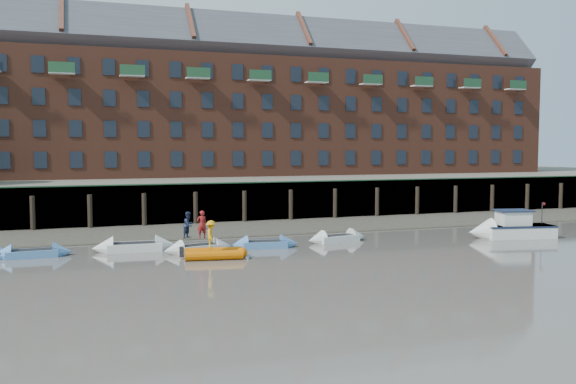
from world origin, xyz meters
name	(u,v)px	position (x,y,z in m)	size (l,w,h in m)	color
ground	(319,280)	(0.00, 0.00, 0.00)	(220.00, 220.00, 0.00)	#625B54
foreshore	(231,230)	(0.00, 18.00, 0.00)	(110.00, 8.00, 0.50)	#3D382F
mud_band	(242,236)	(0.00, 14.60, 0.00)	(110.00, 1.60, 0.10)	#4C4336
river_wall	(219,203)	(0.00, 22.38, 1.59)	(110.00, 1.23, 3.30)	#2D2A26
bank_terrace	(191,191)	(0.00, 36.00, 1.60)	(110.00, 28.00, 3.20)	#5E594D
apartment_terrace	(188,82)	(0.00, 36.99, 12.82)	(80.60, 15.56, 20.98)	brown
rowboat_1	(33,253)	(-13.20, 10.52, 0.22)	(4.28, 1.34, 1.23)	#4C7EB7
rowboat_2	(135,247)	(-7.57, 10.77, 0.25)	(4.97, 1.66, 1.42)	silver
rowboat_3	(198,248)	(-4.03, 9.25, 0.22)	(4.38, 2.07, 1.22)	silver
rowboat_4	(264,244)	(0.09, 9.40, 0.22)	(4.34, 1.70, 1.23)	#4C7EB7
rowboat_5	(337,238)	(5.29, 10.21, 0.22)	(4.45, 1.94, 1.25)	silver
rib_tender	(216,254)	(-3.43, 6.91, 0.26)	(3.57, 2.07, 0.60)	#D25D01
motor_launch	(505,229)	(16.80, 8.13, 0.62)	(6.15, 2.95, 2.43)	silver
person_rower_a	(202,224)	(-3.81, 9.20, 1.64)	(0.60, 0.39, 1.63)	maroon
person_rower_b	(189,225)	(-4.55, 9.44, 1.61)	(0.77, 0.60, 1.58)	#19233F
person_rib_crew	(211,235)	(-3.72, 6.88, 1.35)	(1.02, 0.59, 1.58)	orange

